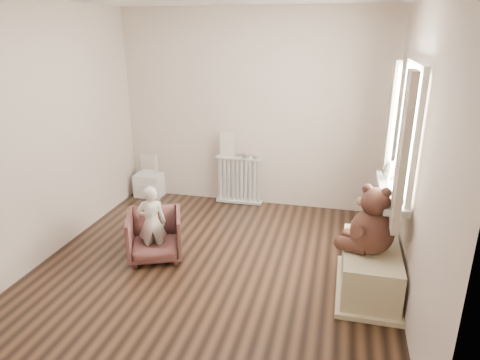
% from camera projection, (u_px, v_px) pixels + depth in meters
% --- Properties ---
extents(floor, '(3.60, 3.60, 0.01)m').
position_uv_depth(floor, '(216.00, 265.00, 4.45)').
color(floor, black).
rests_on(floor, ground).
extents(back_wall, '(3.60, 0.02, 2.60)m').
position_uv_depth(back_wall, '(253.00, 110.00, 5.66)').
color(back_wall, beige).
rests_on(back_wall, ground).
extents(front_wall, '(3.60, 0.02, 2.60)m').
position_uv_depth(front_wall, '(117.00, 225.00, 2.37)').
color(front_wall, beige).
rests_on(front_wall, ground).
extents(left_wall, '(0.02, 3.60, 2.60)m').
position_uv_depth(left_wall, '(47.00, 134.00, 4.42)').
color(left_wall, beige).
rests_on(left_wall, ground).
extents(right_wall, '(0.02, 3.60, 2.60)m').
position_uv_depth(right_wall, '(417.00, 157.00, 3.61)').
color(right_wall, beige).
rests_on(right_wall, ground).
extents(window, '(0.03, 0.90, 1.10)m').
position_uv_depth(window, '(410.00, 132.00, 3.84)').
color(window, white).
rests_on(window, right_wall).
extents(window_sill, '(0.22, 1.10, 0.06)m').
position_uv_depth(window_sill, '(391.00, 191.00, 4.06)').
color(window_sill, silver).
rests_on(window_sill, right_wall).
extents(curtain_left, '(0.06, 0.26, 1.30)m').
position_uv_depth(curtain_left, '(403.00, 155.00, 3.37)').
color(curtain_left, '#BDAE95').
rests_on(curtain_left, right_wall).
extents(curtain_right, '(0.06, 0.26, 1.30)m').
position_uv_depth(curtain_right, '(391.00, 125.00, 4.41)').
color(curtain_right, '#BDAE95').
rests_on(curtain_right, right_wall).
extents(radiator, '(0.64, 0.12, 0.68)m').
position_uv_depth(radiator, '(239.00, 177.00, 5.89)').
color(radiator, silver).
rests_on(radiator, floor).
extents(paper_doll, '(0.20, 0.02, 0.33)m').
position_uv_depth(paper_doll, '(227.00, 145.00, 5.78)').
color(paper_doll, beige).
rests_on(paper_doll, radiator).
extents(tin_a, '(0.09, 0.09, 0.05)m').
position_uv_depth(tin_a, '(246.00, 156.00, 5.77)').
color(tin_a, '#A59E8C').
rests_on(tin_a, radiator).
extents(tin_b, '(0.09, 0.09, 0.05)m').
position_uv_depth(tin_b, '(256.00, 157.00, 5.74)').
color(tin_b, '#A59E8C').
rests_on(tin_b, radiator).
extents(toy_vanity, '(0.39, 0.28, 0.61)m').
position_uv_depth(toy_vanity, '(149.00, 178.00, 6.21)').
color(toy_vanity, silver).
rests_on(toy_vanity, floor).
extents(armchair, '(0.72, 0.73, 0.51)m').
position_uv_depth(armchair, '(155.00, 235.00, 4.53)').
color(armchair, brown).
rests_on(armchair, floor).
extents(child, '(0.35, 0.29, 0.81)m').
position_uv_depth(child, '(152.00, 223.00, 4.43)').
color(child, white).
rests_on(child, armchair).
extents(toy_bench, '(0.50, 0.94, 0.44)m').
position_uv_depth(toy_bench, '(369.00, 271.00, 3.96)').
color(toy_bench, beige).
rests_on(toy_bench, floor).
extents(teddy_bear, '(0.60, 0.53, 0.62)m').
position_uv_depth(teddy_bear, '(372.00, 228.00, 3.75)').
color(teddy_bear, '#3A1E16').
rests_on(teddy_bear, toy_bench).
extents(plush_cat, '(0.18, 0.27, 0.21)m').
position_uv_depth(plush_cat, '(389.00, 169.00, 4.28)').
color(plush_cat, slate).
rests_on(plush_cat, window_sill).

